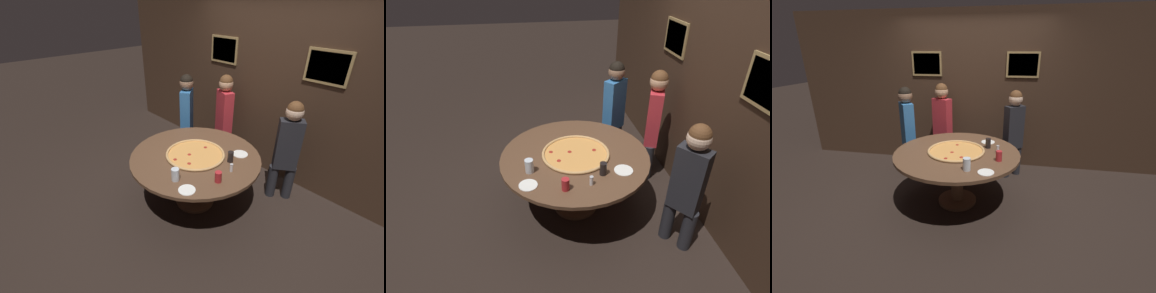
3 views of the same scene
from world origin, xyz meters
The scene contains 13 objects.
ground_plane centered at (0.00, 0.00, 0.00)m, with size 24.00×24.00×0.00m, color black.
back_wall centered at (0.00, 1.41, 1.30)m, with size 6.40×0.08×2.60m.
dining_table centered at (0.00, 0.00, 0.61)m, with size 1.62×1.62×0.74m.
giant_pizza centered at (-0.01, 0.01, 0.75)m, with size 0.74×0.74×0.03m.
drink_cup_near_left centered at (0.55, -0.18, 0.80)m, with size 0.07×0.07×0.12m, color #B22328.
drink_cup_beside_pizza centered at (0.38, 0.22, 0.81)m, with size 0.07×0.07×0.14m, color black.
drink_cup_front_edge centered at (0.22, -0.50, 0.81)m, with size 0.09×0.09×0.14m, color silver.
white_plate_right_side centered at (0.36, 0.44, 0.74)m, with size 0.19×0.19×0.01m, color white.
white_plate_left_side centered at (0.43, -0.52, 0.74)m, with size 0.18×0.18×0.01m, color white.
condiment_shaker centered at (0.52, 0.07, 0.79)m, with size 0.04×0.04×0.10m.
diner_centre_back centered at (-0.48, 1.09, 0.83)m, with size 0.39×0.27×1.47m.
diner_far_left centered at (0.72, 0.95, 0.80)m, with size 0.36×0.31×1.41m.
diner_side_left centered at (-0.95, 0.71, 0.82)m, with size 0.32×0.37×1.45m.
Camera 1 is at (1.98, -1.87, 2.45)m, focal length 24.00 mm.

